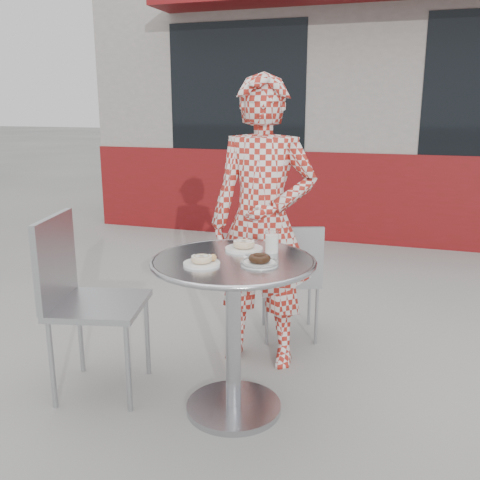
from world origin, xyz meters
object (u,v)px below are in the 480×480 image
(chair_far, at_px, (289,301))
(milk_cup, at_px, (272,243))
(plate_near, at_px, (202,261))
(bistro_table, at_px, (233,298))
(plate_checker, at_px, (259,261))
(plate_far, at_px, (244,246))
(chair_left, at_px, (99,339))
(seated_person, at_px, (263,224))

(chair_far, xyz_separation_m, milk_cup, (0.09, -0.81, 0.61))
(chair_far, bearing_deg, plate_near, 62.56)
(bistro_table, xyz_separation_m, milk_cup, (0.14, 0.17, 0.24))
(plate_near, height_order, plate_checker, same)
(bistro_table, distance_m, plate_checker, 0.26)
(bistro_table, relative_size, plate_near, 4.73)
(bistro_table, xyz_separation_m, plate_near, (-0.11, -0.13, 0.21))
(bistro_table, bearing_deg, plate_far, 91.05)
(plate_near, bearing_deg, chair_left, 171.64)
(milk_cup, bearing_deg, bistro_table, -129.71)
(chair_left, bearing_deg, plate_far, -88.18)
(seated_person, relative_size, plate_far, 8.87)
(chair_far, bearing_deg, chair_left, 32.47)
(milk_cup, bearing_deg, seated_person, 111.55)
(chair_left, distance_m, plate_far, 0.93)
(chair_left, height_order, plate_near, chair_left)
(chair_left, bearing_deg, chair_far, -52.21)
(chair_left, bearing_deg, milk_cup, -90.89)
(seated_person, xyz_separation_m, plate_checker, (0.17, -0.64, -0.03))
(bistro_table, bearing_deg, plate_near, -129.87)
(bistro_table, relative_size, plate_far, 4.22)
(seated_person, height_order, plate_checker, seated_person)
(plate_far, distance_m, plate_checker, 0.26)
(seated_person, xyz_separation_m, milk_cup, (0.17, -0.42, 0.01))
(plate_far, height_order, milk_cup, milk_cup)
(seated_person, height_order, plate_near, seated_person)
(plate_near, bearing_deg, chair_far, 81.67)
(chair_far, relative_size, plate_far, 4.13)
(chair_left, xyz_separation_m, seated_person, (0.72, 0.63, 0.54))
(seated_person, distance_m, plate_far, 0.42)
(seated_person, relative_size, plate_checker, 9.49)
(seated_person, distance_m, plate_checker, 0.66)
(chair_far, bearing_deg, bistro_table, 67.60)
(chair_left, xyz_separation_m, plate_checker, (0.89, -0.01, 0.52))
(plate_near, height_order, milk_cup, milk_cup)
(seated_person, height_order, plate_far, seated_person)
(plate_far, xyz_separation_m, milk_cup, (0.15, -0.00, 0.03))
(bistro_table, xyz_separation_m, seated_person, (-0.02, 0.59, 0.24))
(plate_checker, bearing_deg, bistro_table, 163.62)
(milk_cup, bearing_deg, plate_far, 178.38)
(chair_left, bearing_deg, plate_near, -112.14)
(plate_near, distance_m, plate_checker, 0.26)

